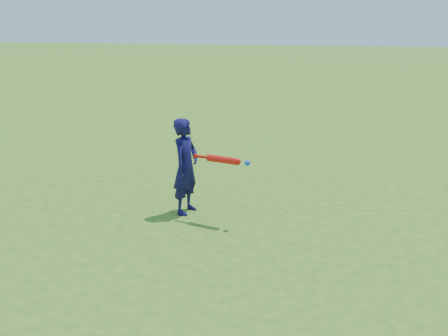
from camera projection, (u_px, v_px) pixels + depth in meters
name	position (u px, v px, depth m)	size (l,w,h in m)	color
ground	(217.00, 215.00, 5.85)	(80.00, 80.00, 0.00)	#386919
child	(186.00, 166.00, 5.79)	(0.41, 0.27, 1.13)	#110E41
bat_swing	(225.00, 160.00, 5.48)	(0.67, 0.21, 0.08)	red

